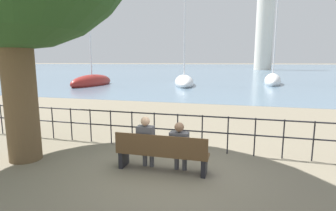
{
  "coord_description": "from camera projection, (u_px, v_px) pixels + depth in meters",
  "views": [
    {
      "loc": [
        1.65,
        -5.58,
        2.51
      ],
      "look_at": [
        0.0,
        0.5,
        1.46
      ],
      "focal_mm": 28.0,
      "sensor_mm": 36.0,
      "label": 1
    }
  ],
  "objects": [
    {
      "name": "promenade_railing",
      "position": [
        178.0,
        126.0,
        7.52
      ],
      "size": [
        15.59,
        0.04,
        1.05
      ],
      "color": "black",
      "rests_on": "ground_plane"
    },
    {
      "name": "harbor_water",
      "position": [
        237.0,
        66.0,
        158.57
      ],
      "size": [
        600.0,
        300.0,
        0.01
      ],
      "color": "slate",
      "rests_on": "ground_plane"
    },
    {
      "name": "harbor_lighthouse",
      "position": [
        265.0,
        28.0,
        83.45
      ],
      "size": [
        5.45,
        5.45,
        28.65
      ],
      "color": "silver",
      "rests_on": "ground_plane"
    },
    {
      "name": "sailboat_2",
      "position": [
        92.0,
        82.0,
        28.31
      ],
      "size": [
        2.14,
        7.06,
        7.75
      ],
      "rotation": [
        0.0,
        0.0,
        -0.04
      ],
      "color": "maroon",
      "rests_on": "ground_plane"
    },
    {
      "name": "seated_person_right",
      "position": [
        179.0,
        145.0,
        5.96
      ],
      "size": [
        0.42,
        0.35,
        1.18
      ],
      "color": "#4C4C51",
      "rests_on": "ground_plane"
    },
    {
      "name": "sailboat_0",
      "position": [
        272.0,
        81.0,
        30.04
      ],
      "size": [
        2.4,
        7.19,
        12.13
      ],
      "rotation": [
        0.0,
        0.0,
        -0.09
      ],
      "color": "white",
      "rests_on": "ground_plane"
    },
    {
      "name": "seated_person_left",
      "position": [
        146.0,
        140.0,
        6.16
      ],
      "size": [
        0.39,
        0.35,
        1.27
      ],
      "color": "#4C4C51",
      "rests_on": "ground_plane"
    },
    {
      "name": "park_bench",
      "position": [
        162.0,
        153.0,
        6.02
      ],
      "size": [
        2.16,
        0.45,
        0.9
      ],
      "color": "brown",
      "rests_on": "ground_plane"
    },
    {
      "name": "sailboat_1",
      "position": [
        184.0,
        82.0,
        29.09
      ],
      "size": [
        3.89,
        8.74,
        10.75
      ],
      "rotation": [
        0.0,
        0.0,
        0.23
      ],
      "color": "white",
      "rests_on": "ground_plane"
    },
    {
      "name": "ground_plane",
      "position": [
        162.0,
        170.0,
        6.15
      ],
      "size": [
        1000.0,
        1000.0,
        0.0
      ],
      "primitive_type": "plane",
      "color": "#7A705B"
    }
  ]
}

